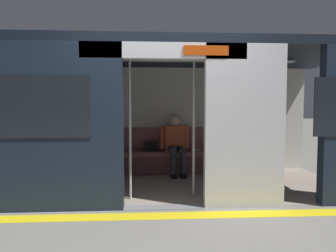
{
  "coord_description": "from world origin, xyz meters",
  "views": [
    {
      "loc": [
        0.18,
        3.88,
        1.3
      ],
      "look_at": [
        -0.12,
        -1.17,
        0.99
      ],
      "focal_mm": 32.74,
      "sensor_mm": 36.0,
      "label": 1
    }
  ],
  "objects_px": {
    "grab_pole_door": "(130,126)",
    "handbag": "(151,146)",
    "book": "(196,150)",
    "grab_pole_far": "(194,125)",
    "train_car": "(156,97)",
    "person_seated": "(175,140)",
    "bench_seat": "(159,156)"
  },
  "relations": [
    {
      "from": "grab_pole_door",
      "to": "grab_pole_far",
      "type": "distance_m",
      "value": 0.92
    },
    {
      "from": "handbag",
      "to": "book",
      "type": "xyz_separation_m",
      "value": [
        -0.9,
        0.01,
        -0.07
      ]
    },
    {
      "from": "grab_pole_door",
      "to": "handbag",
      "type": "bearing_deg",
      "value": -99.75
    },
    {
      "from": "train_car",
      "to": "grab_pole_far",
      "type": "xyz_separation_m",
      "value": [
        -0.53,
        0.61,
        -0.42
      ]
    },
    {
      "from": "person_seated",
      "to": "grab_pole_far",
      "type": "xyz_separation_m",
      "value": [
        -0.15,
        1.49,
        0.38
      ]
    },
    {
      "from": "person_seated",
      "to": "book",
      "type": "bearing_deg",
      "value": -165.23
    },
    {
      "from": "book",
      "to": "grab_pole_door",
      "type": "height_order",
      "value": "grab_pole_door"
    },
    {
      "from": "handbag",
      "to": "grab_pole_door",
      "type": "distance_m",
      "value": 1.84
    },
    {
      "from": "person_seated",
      "to": "grab_pole_far",
      "type": "bearing_deg",
      "value": 95.71
    },
    {
      "from": "book",
      "to": "grab_pole_door",
      "type": "bearing_deg",
      "value": 76.59
    },
    {
      "from": "train_car",
      "to": "bench_seat",
      "type": "bearing_deg",
      "value": -94.5
    },
    {
      "from": "book",
      "to": "handbag",
      "type": "bearing_deg",
      "value": 20.97
    },
    {
      "from": "grab_pole_far",
      "to": "bench_seat",
      "type": "bearing_deg",
      "value": -73.52
    },
    {
      "from": "train_car",
      "to": "person_seated",
      "type": "relative_size",
      "value": 5.49
    },
    {
      "from": "book",
      "to": "grab_pole_far",
      "type": "xyz_separation_m",
      "value": [
        0.29,
        1.61,
        0.59
      ]
    },
    {
      "from": "handbag",
      "to": "grab_pole_far",
      "type": "bearing_deg",
      "value": 110.89
    },
    {
      "from": "train_car",
      "to": "handbag",
      "type": "bearing_deg",
      "value": -85.17
    },
    {
      "from": "person_seated",
      "to": "handbag",
      "type": "bearing_deg",
      "value": -14.62
    },
    {
      "from": "book",
      "to": "grab_pole_door",
      "type": "xyz_separation_m",
      "value": [
        1.2,
        1.73,
        0.59
      ]
    },
    {
      "from": "train_car",
      "to": "person_seated",
      "type": "bearing_deg",
      "value": -113.31
    },
    {
      "from": "train_car",
      "to": "grab_pole_door",
      "type": "bearing_deg",
      "value": 62.22
    },
    {
      "from": "train_car",
      "to": "person_seated",
      "type": "xyz_separation_m",
      "value": [
        -0.38,
        -0.89,
        -0.8
      ]
    },
    {
      "from": "bench_seat",
      "to": "person_seated",
      "type": "height_order",
      "value": "person_seated"
    },
    {
      "from": "bench_seat",
      "to": "grab_pole_far",
      "type": "xyz_separation_m",
      "value": [
        -0.46,
        1.55,
        0.7
      ]
    },
    {
      "from": "bench_seat",
      "to": "handbag",
      "type": "bearing_deg",
      "value": -23.47
    },
    {
      "from": "train_car",
      "to": "person_seated",
      "type": "distance_m",
      "value": 1.26
    },
    {
      "from": "train_car",
      "to": "grab_pole_far",
      "type": "relative_size",
      "value": 3.08
    },
    {
      "from": "book",
      "to": "grab_pole_door",
      "type": "distance_m",
      "value": 2.19
    },
    {
      "from": "train_car",
      "to": "bench_seat",
      "type": "xyz_separation_m",
      "value": [
        -0.07,
        -0.94,
        -1.13
      ]
    },
    {
      "from": "train_car",
      "to": "grab_pole_door",
      "type": "xyz_separation_m",
      "value": [
        0.38,
        0.73,
        -0.42
      ]
    },
    {
      "from": "train_car",
      "to": "grab_pole_door",
      "type": "height_order",
      "value": "train_car"
    },
    {
      "from": "person_seated",
      "to": "train_car",
      "type": "bearing_deg",
      "value": 66.69
    }
  ]
}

